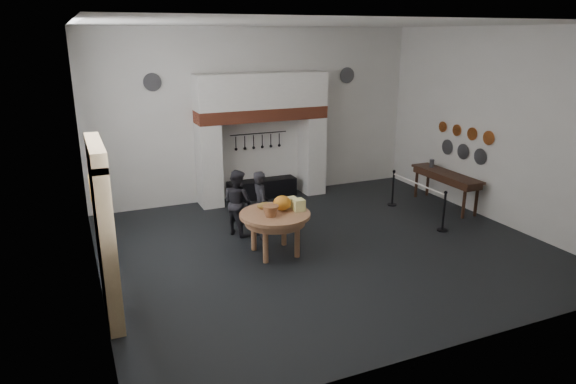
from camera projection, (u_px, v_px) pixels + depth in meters
name	position (u px, v px, depth m)	size (l,w,h in m)	color
floor	(324.00, 246.00, 10.90)	(9.00, 8.00, 0.02)	black
ceiling	(329.00, 24.00, 9.57)	(9.00, 8.00, 0.02)	silver
wall_back	(257.00, 114.00, 13.74)	(9.00, 0.02, 4.50)	silver
wall_front	(468.00, 199.00, 6.73)	(9.00, 0.02, 4.50)	silver
wall_left	(86.00, 164.00, 8.53)	(0.02, 8.00, 4.50)	silver
wall_right	(498.00, 127.00, 11.95)	(0.02, 8.00, 4.50)	silver
chimney_pier_left	(209.00, 165.00, 13.22)	(0.55, 0.70, 2.15)	silver
chimney_pier_right	(312.00, 155.00, 14.34)	(0.55, 0.70, 2.15)	silver
hearth_brick_band	(262.00, 114.00, 13.42)	(3.50, 0.72, 0.32)	#9E442B
chimney_hood	(262.00, 90.00, 13.24)	(3.50, 0.70, 0.90)	silver
iron_range	(262.00, 189.00, 14.09)	(1.90, 0.45, 0.50)	black
utensil_rail	(259.00, 133.00, 13.82)	(0.02, 0.02, 1.60)	black
door_recess	(99.00, 241.00, 7.96)	(0.04, 1.10, 2.50)	black
door_jamb_near	(109.00, 254.00, 7.36)	(0.22, 0.30, 2.60)	tan
door_jamb_far	(101.00, 222.00, 8.59)	(0.22, 0.30, 2.60)	tan
door_lintel	(95.00, 152.00, 7.58)	(0.22, 1.70, 0.30)	tan
wall_plaque	(91.00, 188.00, 9.44)	(0.05, 0.34, 0.44)	gold
work_table	(275.00, 215.00, 10.31)	(1.43, 1.43, 0.07)	#A7724F
pumpkin	(282.00, 203.00, 10.42)	(0.36, 0.36, 0.31)	orange
cheese_block_big	(299.00, 205.00, 10.41)	(0.22, 0.22, 0.24)	#F4F092
cheese_block_small	(292.00, 202.00, 10.67)	(0.18, 0.18, 0.20)	#FFF298
wicker_basket	(271.00, 211.00, 10.08)	(0.32, 0.32, 0.22)	#9B6238
bread_loaf	(264.00, 205.00, 10.55)	(0.31, 0.18, 0.13)	#A27A39
visitor_near	(261.00, 205.00, 11.17)	(0.55, 0.36, 1.51)	black
visitor_far	(238.00, 202.00, 11.38)	(0.72, 0.56, 1.49)	#222227
side_table	(446.00, 174.00, 13.19)	(0.55, 2.20, 0.06)	#392014
pewter_jug	(432.00, 163.00, 13.68)	(0.12, 0.12, 0.22)	#48474C
copper_pan_a	(489.00, 138.00, 12.20)	(0.34, 0.34, 0.03)	#C6662D
copper_pan_b	(472.00, 134.00, 12.68)	(0.32, 0.32, 0.03)	#C6662D
copper_pan_c	(457.00, 130.00, 13.16)	(0.30, 0.30, 0.03)	#C6662D
copper_pan_d	(443.00, 127.00, 13.64)	(0.28, 0.28, 0.03)	#C6662D
pewter_plate_left	(480.00, 157.00, 12.52)	(0.40, 0.40, 0.03)	#4C4C51
pewter_plate_mid	(463.00, 152.00, 13.05)	(0.40, 0.40, 0.03)	#4C4C51
pewter_plate_right	(447.00, 147.00, 13.57)	(0.40, 0.40, 0.03)	#4C4C51
pewter_plate_back_left	(152.00, 82.00, 12.40)	(0.44, 0.44, 0.03)	#4C4C51
pewter_plate_back_right	(347.00, 75.00, 14.45)	(0.44, 0.44, 0.03)	#4C4C51
barrier_post_near	(444.00, 212.00, 11.62)	(0.05, 0.05, 0.90)	black
barrier_post_far	(393.00, 189.00, 13.38)	(0.05, 0.05, 0.90)	black
barrier_rope	(418.00, 184.00, 12.38)	(0.04, 0.04, 2.00)	white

